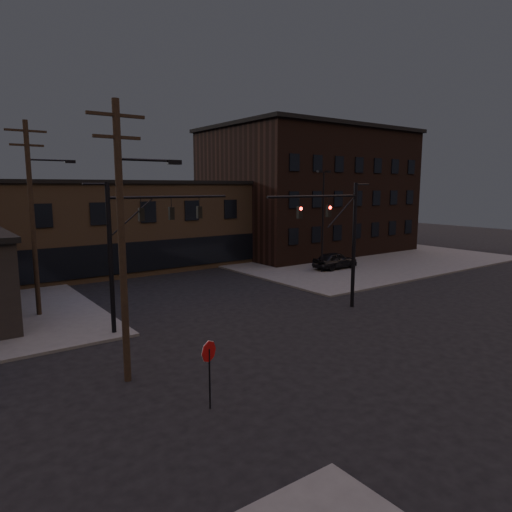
# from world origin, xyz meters

# --- Properties ---
(ground) EXTENTS (140.00, 140.00, 0.00)m
(ground) POSITION_xyz_m (0.00, 0.00, 0.00)
(ground) COLOR black
(ground) RESTS_ON ground
(sidewalk_ne) EXTENTS (30.00, 30.00, 0.15)m
(sidewalk_ne) POSITION_xyz_m (22.00, 22.00, 0.07)
(sidewalk_ne) COLOR #474744
(sidewalk_ne) RESTS_ON ground
(building_row) EXTENTS (40.00, 12.00, 8.00)m
(building_row) POSITION_xyz_m (0.00, 28.00, 4.00)
(building_row) COLOR brown
(building_row) RESTS_ON ground
(building_right) EXTENTS (22.00, 16.00, 14.00)m
(building_right) POSITION_xyz_m (22.00, 26.00, 7.00)
(building_right) COLOR black
(building_right) RESTS_ON ground
(traffic_signal_near) EXTENTS (7.12, 0.24, 8.00)m
(traffic_signal_near) POSITION_xyz_m (5.36, 4.50, 4.93)
(traffic_signal_near) COLOR black
(traffic_signal_near) RESTS_ON ground
(traffic_signal_far) EXTENTS (7.12, 0.24, 8.00)m
(traffic_signal_far) POSITION_xyz_m (-6.72, 8.00, 5.01)
(traffic_signal_far) COLOR black
(traffic_signal_far) RESTS_ON ground
(stop_sign) EXTENTS (0.72, 0.33, 2.48)m
(stop_sign) POSITION_xyz_m (-8.00, -1.99, 1.84)
(stop_sign) COLOR black
(stop_sign) RESTS_ON ground
(utility_pole_near) EXTENTS (3.70, 0.28, 11.00)m
(utility_pole_near) POSITION_xyz_m (-9.43, 2.00, 5.87)
(utility_pole_near) COLOR black
(utility_pole_near) RESTS_ON ground
(utility_pole_mid) EXTENTS (3.70, 0.28, 11.50)m
(utility_pole_mid) POSITION_xyz_m (-10.44, 14.00, 6.13)
(utility_pole_mid) COLOR black
(utility_pole_mid) RESTS_ON ground
(lot_light_a) EXTENTS (1.50, 0.28, 9.14)m
(lot_light_a) POSITION_xyz_m (13.00, 14.00, 5.51)
(lot_light_a) COLOR black
(lot_light_a) RESTS_ON ground
(lot_light_b) EXTENTS (1.50, 0.28, 9.14)m
(lot_light_b) POSITION_xyz_m (19.00, 19.00, 5.51)
(lot_light_b) COLOR black
(lot_light_b) RESTS_ON ground
(parked_car_lot_a) EXTENTS (4.62, 1.87, 1.57)m
(parked_car_lot_a) POSITION_xyz_m (15.13, 14.43, 0.94)
(parked_car_lot_a) COLOR black
(parked_car_lot_a) RESTS_ON sidewalk_ne
(parked_car_lot_b) EXTENTS (4.73, 2.21, 1.34)m
(parked_car_lot_b) POSITION_xyz_m (17.26, 22.93, 0.82)
(parked_car_lot_b) COLOR #BBBCBE
(parked_car_lot_b) RESTS_ON sidewalk_ne
(car_crossing) EXTENTS (3.63, 5.20, 1.63)m
(car_crossing) POSITION_xyz_m (-2.74, 25.34, 0.81)
(car_crossing) COLOR black
(car_crossing) RESTS_ON ground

